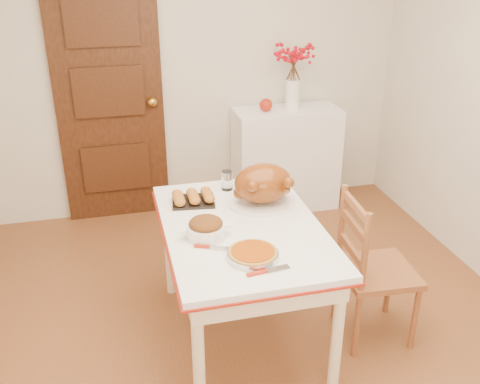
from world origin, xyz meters
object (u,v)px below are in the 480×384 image
object	(u,v)px
sideboard	(286,159)
turkey_platter	(263,185)
pumpkin_pie	(253,253)
kitchen_table	(242,283)
chair_oak	(378,268)

from	to	relation	value
sideboard	turkey_platter	bearing A→B (deg)	-113.89
turkey_platter	pumpkin_pie	size ratio (longest dim) A/B	1.55
sideboard	turkey_platter	world-z (taller)	turkey_platter
turkey_platter	pumpkin_pie	world-z (taller)	turkey_platter
kitchen_table	sideboard	bearing A→B (deg)	63.67
pumpkin_pie	turkey_platter	bearing A→B (deg)	69.06
turkey_platter	kitchen_table	bearing A→B (deg)	-120.12
kitchen_table	chair_oak	world-z (taller)	chair_oak
chair_oak	sideboard	bearing A→B (deg)	2.58
turkey_platter	pumpkin_pie	bearing A→B (deg)	-100.98
turkey_platter	pumpkin_pie	xyz separation A→B (m)	(-0.21, -0.55, -0.10)
sideboard	pumpkin_pie	bearing A→B (deg)	-113.08
sideboard	pumpkin_pie	distance (m)	2.18
turkey_platter	pumpkin_pie	distance (m)	0.60
chair_oak	turkey_platter	xyz separation A→B (m)	(-0.59, 0.38, 0.43)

